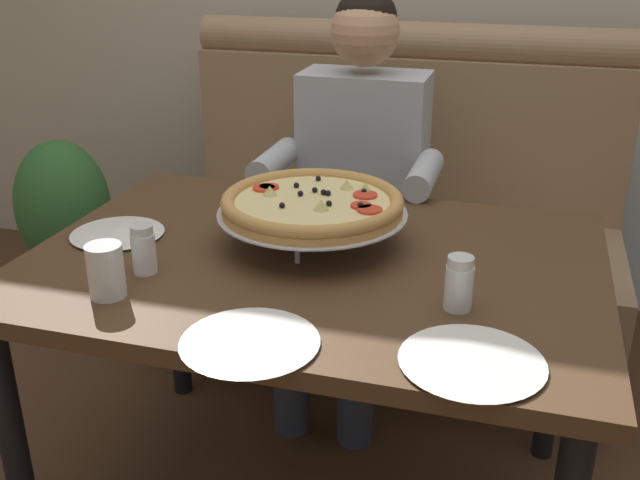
% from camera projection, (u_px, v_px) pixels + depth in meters
% --- Properties ---
extents(booth_bench, '(1.58, 0.78, 1.13)m').
position_uv_depth(booth_bench, '(389.00, 240.00, 2.65)').
color(booth_bench, '#937556').
rests_on(booth_bench, ground_plane).
extents(dining_table, '(1.30, 0.93, 0.74)m').
position_uv_depth(dining_table, '(314.00, 289.00, 1.72)').
color(dining_table, '#4C331E').
rests_on(dining_table, ground_plane).
extents(diner_main, '(0.54, 0.64, 1.27)m').
position_uv_depth(diner_main, '(355.00, 178.00, 2.31)').
color(diner_main, '#2D3342').
rests_on(diner_main, ground_plane).
extents(pizza, '(0.45, 0.45, 0.13)m').
position_uv_depth(pizza, '(313.00, 204.00, 1.72)').
color(pizza, silver).
rests_on(pizza, dining_table).
extents(shaker_pepper_flakes, '(0.06, 0.06, 0.11)m').
position_uv_depth(shaker_pepper_flakes, '(459.00, 287.00, 1.44)').
color(shaker_pepper_flakes, white).
rests_on(shaker_pepper_flakes, dining_table).
extents(shaker_parmesan, '(0.05, 0.05, 0.11)m').
position_uv_depth(shaker_parmesan, '(144.00, 253.00, 1.59)').
color(shaker_parmesan, white).
rests_on(shaker_parmesan, dining_table).
extents(plate_near_left, '(0.26, 0.26, 0.02)m').
position_uv_depth(plate_near_left, '(472.00, 359.00, 1.27)').
color(plate_near_left, white).
rests_on(plate_near_left, dining_table).
extents(plate_near_right, '(0.23, 0.23, 0.02)m').
position_uv_depth(plate_near_right, '(117.00, 231.00, 1.80)').
color(plate_near_right, white).
rests_on(plate_near_right, dining_table).
extents(plate_far_side, '(0.26, 0.26, 0.02)m').
position_uv_depth(plate_far_side, '(250.00, 339.00, 1.33)').
color(plate_far_side, white).
rests_on(plate_far_side, dining_table).
extents(drinking_glass, '(0.07, 0.07, 0.11)m').
position_uv_depth(drinking_glass, '(106.00, 273.00, 1.49)').
color(drinking_glass, silver).
rests_on(drinking_glass, dining_table).
extents(potted_plant, '(0.36, 0.36, 0.70)m').
position_uv_depth(potted_plant, '(65.00, 218.00, 2.87)').
color(potted_plant, brown).
rests_on(potted_plant, ground_plane).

